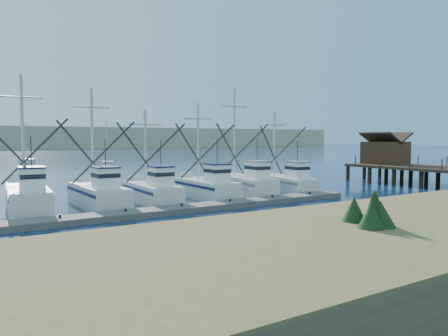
% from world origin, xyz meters
% --- Properties ---
extents(ground, '(500.00, 500.00, 0.00)m').
position_xyz_m(ground, '(0.00, 0.00, 0.00)').
color(ground, '#0C1F36').
rests_on(ground, ground).
extents(shore_bank, '(40.00, 10.00, 1.60)m').
position_xyz_m(shore_bank, '(-8.00, -10.00, 0.80)').
color(shore_bank, '#4C422D').
rests_on(shore_bank, ground).
extents(floating_dock, '(29.46, 2.52, 0.39)m').
position_xyz_m(floating_dock, '(-8.29, 5.48, 0.20)').
color(floating_dock, '#66615B').
rests_on(floating_dock, ground).
extents(timber_pier, '(7.00, 20.00, 8.00)m').
position_xyz_m(timber_pier, '(21.50, 8.46, 2.57)').
color(timber_pier, black).
rests_on(timber_pier, ground).
extents(dune_ridge, '(360.00, 60.00, 10.00)m').
position_xyz_m(dune_ridge, '(0.00, 210.00, 5.00)').
color(dune_ridge, tan).
rests_on(dune_ridge, ground).
extents(trawler_fleet, '(29.21, 9.09, 9.52)m').
position_xyz_m(trawler_fleet, '(-8.71, 10.47, 0.96)').
color(trawler_fleet, silver).
rests_on(trawler_fleet, ground).
extents(sailboat_near, '(3.16, 5.42, 8.10)m').
position_xyz_m(sailboat_near, '(1.24, 52.78, 0.50)').
color(sailboat_near, silver).
rests_on(sailboat_near, ground).
extents(sailboat_far, '(2.50, 5.27, 8.10)m').
position_xyz_m(sailboat_far, '(-9.07, 70.32, 0.50)').
color(sailboat_far, silver).
rests_on(sailboat_far, ground).
extents(flying_gull, '(0.97, 0.18, 0.18)m').
position_xyz_m(flying_gull, '(14.22, 10.26, 8.65)').
color(flying_gull, white).
rests_on(flying_gull, ground).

